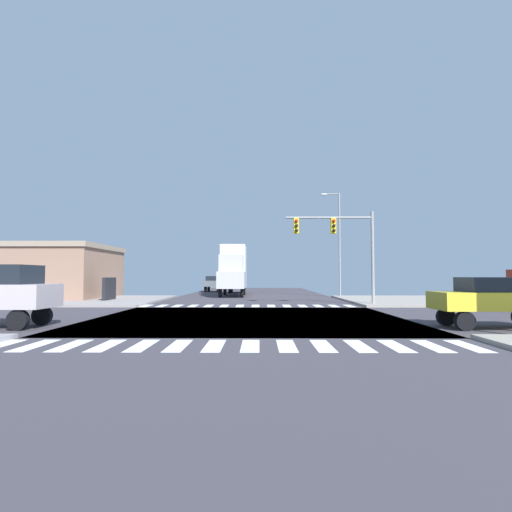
# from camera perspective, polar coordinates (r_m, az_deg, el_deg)

# --- Properties ---
(ground) EXTENTS (90.00, 90.00, 0.05)m
(ground) POSITION_cam_1_polar(r_m,az_deg,el_deg) (18.60, -1.07, -8.87)
(ground) COLOR #39363E
(sidewalk_corner_ne) EXTENTS (12.00, 12.00, 0.14)m
(sidewalk_corner_ne) POSITION_cam_1_polar(r_m,az_deg,el_deg) (33.01, 22.87, -5.83)
(sidewalk_corner_ne) COLOR gray
(sidewalk_corner_ne) RESTS_ON ground
(sidewalk_corner_nw) EXTENTS (12.00, 12.00, 0.14)m
(sidewalk_corner_nw) POSITION_cam_1_polar(r_m,az_deg,el_deg) (33.40, -23.48, -5.78)
(sidewalk_corner_nw) COLOR gray
(sidewalk_corner_nw) RESTS_ON ground
(crosswalk_near) EXTENTS (13.50, 2.00, 0.01)m
(crosswalk_near) POSITION_cam_1_polar(r_m,az_deg,el_deg) (11.38, -3.38, -12.60)
(crosswalk_near) COLOR white
(crosswalk_near) RESTS_ON ground
(crosswalk_far) EXTENTS (13.50, 2.00, 0.01)m
(crosswalk_far) POSITION_cam_1_polar(r_m,az_deg,el_deg) (25.87, -1.18, -7.09)
(crosswalk_far) COLOR white
(crosswalk_far) RESTS_ON ground
(traffic_signal_mast) EXTENTS (5.75, 0.55, 6.14)m
(traffic_signal_mast) POSITION_cam_1_polar(r_m,az_deg,el_deg) (26.73, 11.59, 2.77)
(traffic_signal_mast) COLOR gray
(traffic_signal_mast) RESTS_ON ground
(street_lamp) EXTENTS (1.78, 0.32, 9.46)m
(street_lamp) POSITION_cam_1_polar(r_m,az_deg,el_deg) (37.00, 11.46, 2.85)
(street_lamp) COLOR gray
(street_lamp) RESTS_ON ground
(bank_building) EXTENTS (16.08, 8.88, 4.46)m
(bank_building) POSITION_cam_1_polar(r_m,az_deg,el_deg) (38.63, -30.44, -1.98)
(bank_building) COLOR #916D59
(bank_building) RESTS_ON ground
(sedan_farside_1) EXTENTS (4.30, 1.80, 1.88)m
(sedan_farside_1) POSITION_cam_1_polar(r_m,az_deg,el_deg) (17.35, 30.72, -5.13)
(sedan_farside_1) COLOR black
(sedan_farside_1) RESTS_ON ground
(sedan_queued_2) EXTENTS (1.80, 4.30, 1.88)m
(sedan_queued_2) POSITION_cam_1_polar(r_m,az_deg,el_deg) (45.08, -2.70, -3.84)
(sedan_queued_2) COLOR black
(sedan_queued_2) RESTS_ON ground
(sedan_leading_3) EXTENTS (1.80, 4.30, 1.88)m
(sedan_leading_3) POSITION_cam_1_polar(r_m,az_deg,el_deg) (48.07, -6.09, -3.76)
(sedan_leading_3) COLOR black
(sedan_leading_3) RESTS_ON ground
(box_truck_trailing_2) EXTENTS (2.40, 7.20, 4.85)m
(box_truck_trailing_2) POSITION_cam_1_polar(r_m,az_deg,el_deg) (38.20, -3.27, -1.86)
(box_truck_trailing_2) COLOR black
(box_truck_trailing_2) RESTS_ON ground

